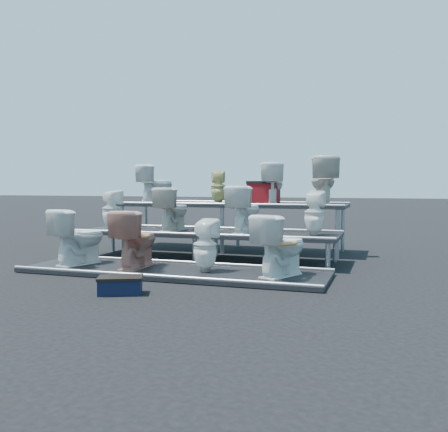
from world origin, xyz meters
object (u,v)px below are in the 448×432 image
(red_crate, at_px, (264,194))
(toilet_4, at_px, (111,209))
(toilet_0, at_px, (79,237))
(step_stool, at_px, (120,287))
(toilet_1, at_px, (136,239))
(toilet_6, at_px, (245,209))
(toilet_2, at_px, (205,245))
(toilet_8, at_px, (156,184))
(toilet_9, at_px, (218,187))
(toilet_7, at_px, (314,213))
(toilet_5, at_px, (173,209))
(toilet_10, at_px, (273,184))
(toilet_11, at_px, (323,181))
(toilet_3, at_px, (281,245))

(red_crate, bearing_deg, toilet_4, -148.13)
(toilet_0, xyz_separation_m, step_stool, (1.44, -1.32, -0.38))
(toilet_0, bearing_deg, step_stool, 154.82)
(toilet_1, bearing_deg, toilet_6, -132.66)
(toilet_2, relative_size, toilet_4, 1.05)
(toilet_8, bearing_deg, toilet_9, -155.27)
(toilet_2, height_order, toilet_4, toilet_4)
(toilet_1, xyz_separation_m, toilet_4, (-1.17, 1.30, 0.33))
(toilet_1, height_order, toilet_7, toilet_7)
(toilet_7, xyz_separation_m, red_crate, (-1.08, 1.25, 0.25))
(toilet_4, relative_size, toilet_5, 0.95)
(toilet_9, xyz_separation_m, toilet_10, (1.02, 0.00, 0.06))
(toilet_1, bearing_deg, step_stool, 111.12)
(toilet_9, bearing_deg, toilet_1, 64.63)
(red_crate, bearing_deg, toilet_5, -130.22)
(toilet_10, bearing_deg, toilet_2, 71.62)
(toilet_2, distance_m, toilet_4, 2.58)
(toilet_1, height_order, toilet_6, toilet_6)
(toilet_4, height_order, red_crate, red_crate)
(toilet_11, bearing_deg, step_stool, 52.17)
(toilet_11, xyz_separation_m, red_crate, (-1.04, -0.05, -0.23))
(toilet_8, distance_m, step_stool, 4.34)
(toilet_4, bearing_deg, step_stool, 143.28)
(toilet_11, height_order, step_stool, toilet_11)
(toilet_6, bearing_deg, toilet_10, -91.10)
(toilet_1, bearing_deg, toilet_11, -130.77)
(toilet_7, bearing_deg, toilet_3, 84.85)
(toilet_5, bearing_deg, toilet_1, 95.75)
(toilet_5, bearing_deg, toilet_0, 60.01)
(toilet_11, bearing_deg, toilet_1, 35.21)
(toilet_6, bearing_deg, toilet_1, 52.74)
(toilet_1, bearing_deg, toilet_2, 179.84)
(toilet_8, bearing_deg, toilet_7, -177.25)
(toilet_6, bearing_deg, step_stool, 80.74)
(toilet_0, xyz_separation_m, toilet_10, (2.26, 2.60, 0.77))
(toilet_0, xyz_separation_m, toilet_7, (3.19, 1.30, 0.33))
(toilet_5, height_order, toilet_11, toilet_11)
(red_crate, bearing_deg, toilet_3, -67.78)
(toilet_8, distance_m, toilet_10, 2.29)
(toilet_5, bearing_deg, toilet_3, 152.36)
(toilet_1, height_order, toilet_3, toilet_1)
(toilet_3, bearing_deg, toilet_0, 24.82)
(toilet_0, relative_size, toilet_6, 1.10)
(toilet_0, bearing_deg, toilet_11, -123.09)
(toilet_0, xyz_separation_m, toilet_5, (0.90, 1.30, 0.35))
(toilet_1, bearing_deg, toilet_8, -70.02)
(step_stool, bearing_deg, toilet_6, 52.27)
(toilet_3, bearing_deg, toilet_2, 24.82)
(toilet_2, relative_size, toilet_3, 0.90)
(toilet_2, relative_size, toilet_11, 0.85)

